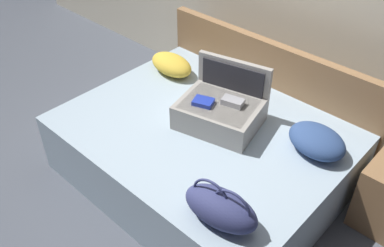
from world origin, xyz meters
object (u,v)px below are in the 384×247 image
(duffel_bag, at_px, (221,208))
(pillow_near_headboard, at_px, (171,64))
(bed, at_px, (202,152))
(pillow_center_head, at_px, (317,141))
(hard_case_large, at_px, (221,109))

(duffel_bag, bearing_deg, pillow_near_headboard, 144.67)
(bed, relative_size, pillow_center_head, 4.85)
(bed, distance_m, pillow_near_headboard, 0.89)
(pillow_near_headboard, distance_m, pillow_center_head, 1.47)
(duffel_bag, relative_size, pillow_near_headboard, 1.11)
(pillow_near_headboard, bearing_deg, duffel_bag, -35.33)
(hard_case_large, height_order, pillow_near_headboard, hard_case_large)
(duffel_bag, distance_m, pillow_near_headboard, 1.69)
(hard_case_large, height_order, duffel_bag, hard_case_large)
(pillow_center_head, bearing_deg, hard_case_large, -163.24)
(pillow_center_head, bearing_deg, pillow_near_headboard, 177.68)
(bed, distance_m, hard_case_large, 0.40)
(bed, relative_size, hard_case_large, 3.02)
(duffel_bag, height_order, pillow_near_headboard, duffel_bag)
(pillow_near_headboard, bearing_deg, hard_case_large, -18.71)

